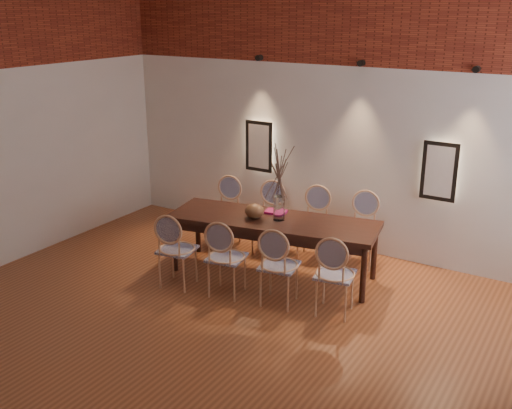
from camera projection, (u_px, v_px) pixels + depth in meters
The scene contains 21 objects.
floor at pixel (188, 368), 5.66m from camera, with size 7.00×7.00×0.02m, color #98512C.
wall_back at pixel (348, 104), 7.89m from camera, with size 7.00×0.10×4.00m, color silver.
brick_band_back at pixel (351, 4), 7.43m from camera, with size 7.00×0.02×1.50m, color maroon.
niche_left at pixel (260, 146), 8.67m from camera, with size 0.36×0.06×0.66m, color #FFEAC6.
niche_right at pixel (440, 171), 7.38m from camera, with size 0.36×0.06×0.66m, color #FFEAC6.
spot_fixture_left at pixel (259, 58), 8.25m from camera, with size 0.08×0.08×0.10m, color black.
spot_fixture_mid at pixel (361, 63), 7.51m from camera, with size 0.08×0.08×0.10m, color black.
spot_fixture_right at pixel (476, 69), 6.81m from camera, with size 0.08×0.08×0.10m, color black.
dining_table at pixel (273, 247), 7.47m from camera, with size 2.58×0.83×0.75m, color #341811.
chair_near_a at pixel (177, 249), 7.16m from camera, with size 0.44×0.44×0.94m, color tan, non-canonical shape.
chair_near_b at pixel (227, 257), 6.94m from camera, with size 0.44×0.44×0.94m, color tan, non-canonical shape.
chair_near_c at pixel (279, 265), 6.72m from camera, with size 0.44×0.44×0.94m, color tan, non-canonical shape.
chair_near_d at pixel (335, 274), 6.50m from camera, with size 0.44×0.44×0.94m, color tan, non-canonical shape.
chair_far_a at pixel (224, 213), 8.38m from camera, with size 0.44×0.44×0.94m, color tan, non-canonical shape.
chair_far_b at pixel (268, 219), 8.16m from camera, with size 0.44×0.44×0.94m, color tan, non-canonical shape.
chair_far_c at pixel (313, 225), 7.94m from camera, with size 0.44×0.44×0.94m, color tan, non-canonical shape.
chair_far_d at pixel (361, 231), 7.72m from camera, with size 0.44×0.44×0.94m, color tan, non-canonical shape.
vase at pixel (279, 208), 7.28m from camera, with size 0.14×0.14×0.30m, color silver.
dried_branches at pixel (280, 172), 7.13m from camera, with size 0.50×0.50×0.70m, color brown, non-canonical shape.
bowl at pixel (255, 211), 7.36m from camera, with size 0.24×0.24×0.18m, color brown.
book at pixel (276, 212), 7.55m from camera, with size 0.26×0.18×0.03m, color #971253.
Camera 1 is at (3.10, -3.81, 3.26)m, focal length 42.00 mm.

